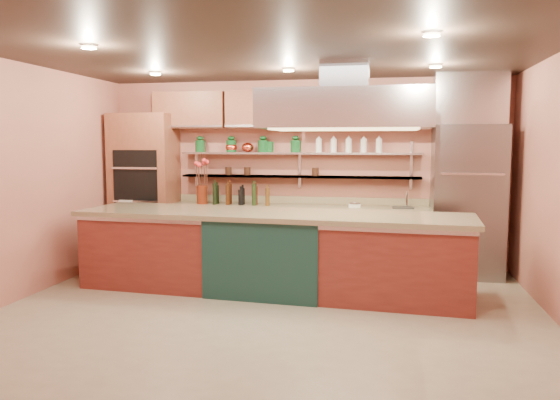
% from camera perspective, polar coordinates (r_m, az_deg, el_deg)
% --- Properties ---
extents(floor, '(6.00, 5.00, 0.02)m').
position_cam_1_polar(floor, '(6.15, -1.16, -11.66)').
color(floor, gray).
rests_on(floor, ground).
extents(ceiling, '(6.00, 5.00, 0.02)m').
position_cam_1_polar(ceiling, '(5.94, -1.22, 15.15)').
color(ceiling, black).
rests_on(ceiling, wall_back).
extents(wall_back, '(6.00, 0.04, 2.80)m').
position_cam_1_polar(wall_back, '(8.34, 2.46, 2.85)').
color(wall_back, '#B16754').
rests_on(wall_back, floor).
extents(wall_front, '(6.00, 0.04, 2.80)m').
position_cam_1_polar(wall_front, '(3.49, -9.92, -1.57)').
color(wall_front, '#B16754').
rests_on(wall_front, floor).
extents(wall_left, '(0.04, 5.00, 2.80)m').
position_cam_1_polar(wall_left, '(7.14, -25.43, 1.76)').
color(wall_left, '#B16754').
rests_on(wall_left, floor).
extents(oven_stack, '(0.95, 0.64, 2.30)m').
position_cam_1_polar(oven_stack, '(8.76, -13.94, 1.19)').
color(oven_stack, brown).
rests_on(oven_stack, floor).
extents(refrigerator, '(0.95, 0.72, 2.10)m').
position_cam_1_polar(refrigerator, '(7.99, 18.96, -0.12)').
color(refrigerator, slate).
rests_on(refrigerator, floor).
extents(back_counter, '(3.84, 0.64, 0.93)m').
position_cam_1_polar(back_counter, '(8.15, 1.76, -3.83)').
color(back_counter, tan).
rests_on(back_counter, floor).
extents(wall_shelf_lower, '(3.60, 0.26, 0.03)m').
position_cam_1_polar(wall_shelf_lower, '(8.22, 1.98, 2.46)').
color(wall_shelf_lower, silver).
rests_on(wall_shelf_lower, wall_back).
extents(wall_shelf_upper, '(3.60, 0.26, 0.03)m').
position_cam_1_polar(wall_shelf_upper, '(8.20, 1.98, 4.90)').
color(wall_shelf_upper, silver).
rests_on(wall_shelf_upper, wall_back).
extents(upper_cabinets, '(4.60, 0.36, 0.55)m').
position_cam_1_polar(upper_cabinets, '(8.16, 2.30, 9.46)').
color(upper_cabinets, brown).
rests_on(upper_cabinets, wall_back).
extents(range_hood, '(2.00, 1.00, 0.45)m').
position_cam_1_polar(range_hood, '(6.59, 6.79, 9.39)').
color(range_hood, silver).
rests_on(range_hood, ceiling).
extents(ceiling_downlights, '(4.00, 2.80, 0.02)m').
position_cam_1_polar(ceiling_downlights, '(6.13, -0.81, 14.58)').
color(ceiling_downlights, '#FFE5A5').
rests_on(ceiling_downlights, ceiling).
extents(island, '(4.85, 1.36, 1.00)m').
position_cam_1_polar(island, '(6.84, -0.97, -5.43)').
color(island, maroon).
rests_on(island, floor).
extents(flower_vase, '(0.21, 0.21, 0.29)m').
position_cam_1_polar(flower_vase, '(8.38, -8.15, 0.57)').
color(flower_vase, '#64200F').
rests_on(flower_vase, back_counter).
extents(oil_bottle_cluster, '(0.94, 0.27, 0.30)m').
position_cam_1_polar(oil_bottle_cluster, '(8.20, -4.03, 0.55)').
color(oil_bottle_cluster, black).
rests_on(oil_bottle_cluster, back_counter).
extents(kitchen_scale, '(0.20, 0.17, 0.10)m').
position_cam_1_polar(kitchen_scale, '(7.94, 7.83, -0.41)').
color(kitchen_scale, silver).
rests_on(kitchen_scale, back_counter).
extents(bar_faucet, '(0.04, 0.04, 0.24)m').
position_cam_1_polar(bar_faucet, '(8.03, 13.10, 0.07)').
color(bar_faucet, silver).
rests_on(bar_faucet, back_counter).
extents(copper_kettle, '(0.22, 0.22, 0.15)m').
position_cam_1_polar(copper_kettle, '(8.36, -3.40, 5.52)').
color(copper_kettle, '#DC4D32').
rests_on(copper_kettle, wall_shelf_upper).
extents(green_canister, '(0.17, 0.17, 0.16)m').
position_cam_1_polar(green_canister, '(8.29, -1.14, 5.56)').
color(green_canister, '#0E421A').
rests_on(green_canister, wall_shelf_upper).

